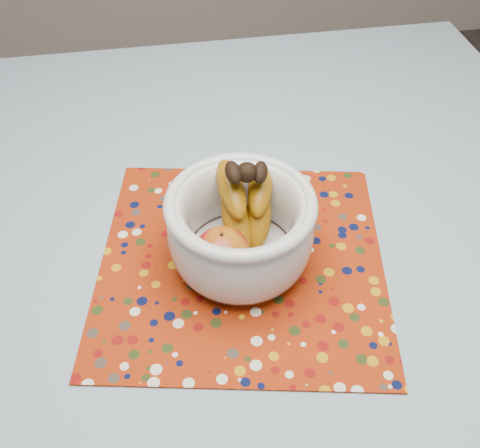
{
  "coord_description": "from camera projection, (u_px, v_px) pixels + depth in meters",
  "views": [
    {
      "loc": [
        -0.13,
        -0.66,
        1.45
      ],
      "look_at": [
        -0.03,
        -0.07,
        0.84
      ],
      "focal_mm": 42.0,
      "sensor_mm": 36.0,
      "label": 1
    }
  ],
  "objects": [
    {
      "name": "table",
      "position": [
        251.0,
        259.0,
        1.02
      ],
      "size": [
        1.2,
        1.2,
        0.75
      ],
      "color": "olive",
      "rests_on": "ground"
    },
    {
      "name": "tablecloth",
      "position": [
        251.0,
        228.0,
        0.96
      ],
      "size": [
        1.32,
        1.32,
        0.01
      ],
      "primitive_type": "cube",
      "color": "slate",
      "rests_on": "table"
    },
    {
      "name": "placemat",
      "position": [
        242.0,
        261.0,
        0.9
      ],
      "size": [
        0.53,
        0.53,
        0.0
      ],
      "primitive_type": "cube",
      "rotation": [
        0.0,
        0.0,
        -0.2
      ],
      "color": "maroon",
      "rests_on": "tablecloth"
    },
    {
      "name": "fruit_bowl",
      "position": [
        242.0,
        223.0,
        0.85
      ],
      "size": [
        0.22,
        0.23,
        0.17
      ],
      "color": "silver",
      "rests_on": "placemat"
    }
  ]
}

